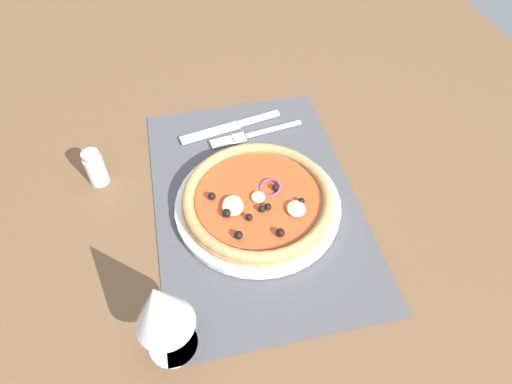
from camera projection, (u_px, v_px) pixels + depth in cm
name	position (u px, v px, depth cm)	size (l,w,h in cm)	color
ground_plane	(255.00, 204.00, 73.80)	(190.00, 140.00, 2.40)	brown
placemat	(255.00, 199.00, 72.74)	(49.36, 32.89, 0.40)	#4C4C51
plate	(258.00, 205.00, 70.89)	(26.63, 26.63, 1.17)	white
pizza	(257.00, 198.00, 69.58)	(24.17, 24.17, 2.67)	tan
fork	(252.00, 135.00, 82.27)	(4.16, 18.02, 0.44)	silver
knife	(230.00, 127.00, 83.64)	(5.61, 19.93, 0.62)	silver
wine_glass	(161.00, 310.00, 49.45)	(7.20, 7.20, 14.90)	silver
pepper_shaker	(95.00, 168.00, 73.08)	(3.20, 3.20, 6.70)	silver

